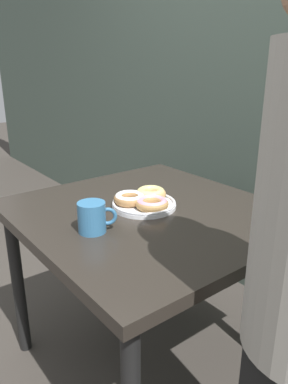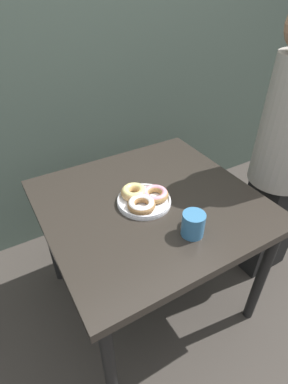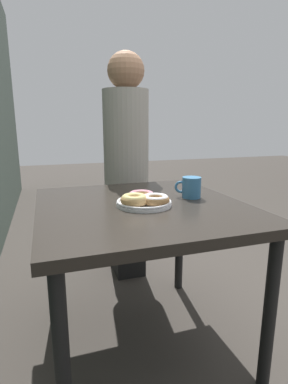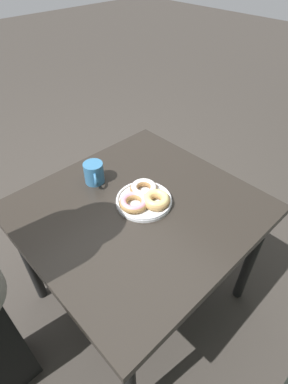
% 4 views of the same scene
% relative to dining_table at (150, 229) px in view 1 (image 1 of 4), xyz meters
% --- Properties ---
extents(dining_table, '(0.94, 0.89, 0.71)m').
position_rel_dining_table_xyz_m(dining_table, '(0.00, 0.00, 0.00)').
color(dining_table, '#28231E').
rests_on(dining_table, ground_plane).
extents(donut_plate, '(0.26, 0.24, 0.06)m').
position_rel_dining_table_xyz_m(donut_plate, '(-0.04, 0.00, 0.11)').
color(donut_plate, white).
rests_on(donut_plate, dining_table).
extents(coffee_mug, '(0.09, 0.12, 0.10)m').
position_rel_dining_table_xyz_m(coffee_mug, '(0.03, -0.26, 0.13)').
color(coffee_mug, teal).
rests_on(coffee_mug, dining_table).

